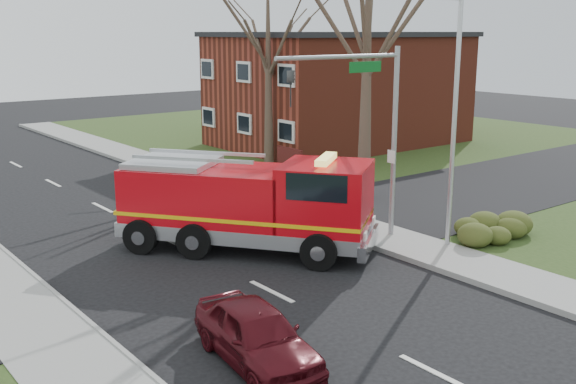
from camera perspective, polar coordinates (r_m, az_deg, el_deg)
ground at (r=19.55m, az=-1.40°, el=-8.44°), size 120.00×120.00×0.00m
sidewalk_right at (r=23.52m, az=10.84°, el=-4.65°), size 2.40×80.00×0.15m
sidewalk_left at (r=16.90m, az=-18.95°, el=-12.60°), size 2.40×80.00×0.15m
cross_street_right at (r=38.72m, az=22.32°, el=1.71°), size 30.00×8.00×0.15m
brick_building at (r=44.29m, az=4.44°, el=8.72°), size 15.40×10.40×7.25m
health_center_sign at (r=35.04m, az=0.14°, el=2.92°), size 0.12×2.00×1.40m
hedge_corner at (r=24.93m, az=16.88°, el=-2.75°), size 2.80×2.00×0.90m
bare_tree_near at (r=28.90m, az=6.76°, el=13.61°), size 6.00×6.00×12.00m
bare_tree_far at (r=36.75m, az=-1.69°, el=12.20°), size 5.25×5.25×10.50m
traffic_signal_mast at (r=22.83m, az=6.85°, el=6.87°), size 5.29×0.18×6.80m
streetlight_pole at (r=22.96m, az=13.83°, el=6.22°), size 1.48×0.16×8.40m
fire_engine at (r=22.81m, az=-3.28°, el=-1.20°), size 7.27×8.39×3.37m
parked_car_maroon at (r=15.39m, az=-2.67°, el=-11.96°), size 2.16×4.22×1.38m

